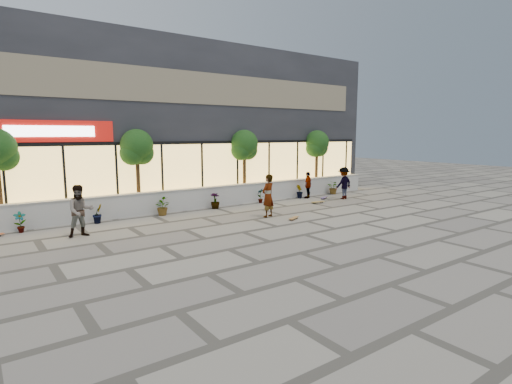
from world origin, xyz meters
TOP-DOWN VIEW (x-y plane):
  - ground at (0.00, 0.00)m, footprint 80.00×80.00m
  - planter_wall at (0.00, 7.00)m, footprint 22.00×0.42m
  - retail_building at (-0.00, 12.49)m, footprint 24.00×9.17m
  - shrub_a at (-8.50, 6.45)m, footprint 0.43×0.29m
  - shrub_b at (-5.70, 6.45)m, footprint 0.57×0.57m
  - shrub_c at (-2.90, 6.45)m, footprint 0.68×0.77m
  - shrub_d at (-0.10, 6.45)m, footprint 0.64×0.64m
  - shrub_e at (2.70, 6.45)m, footprint 0.46×0.35m
  - shrub_f at (5.50, 6.45)m, footprint 0.55×0.57m
  - shrub_g at (8.30, 6.45)m, footprint 0.77×0.84m
  - tree_midwest at (-3.50, 7.70)m, footprint 1.60×1.50m
  - tree_mideast at (2.50, 7.70)m, footprint 1.60×1.50m
  - tree_east at (8.00, 7.70)m, footprint 1.60×1.50m
  - skater_center at (0.83, 3.33)m, footprint 0.80×0.65m
  - skater_left at (-6.75, 4.49)m, footprint 0.92×0.72m
  - skater_right_near at (5.91, 6.21)m, footprint 0.97×0.76m
  - skater_right_far at (7.37, 4.82)m, footprint 1.22×0.75m
  - skateboard_center at (1.41, 2.24)m, footprint 0.75×0.50m
  - skateboard_right_near at (5.17, 4.60)m, footprint 0.82×0.30m
  - skateboard_right_far at (6.50, 5.48)m, footprint 0.80×0.54m

SIDE VIEW (x-z plane):
  - ground at x=0.00m, z-range 0.00..0.00m
  - skateboard_center at x=1.41m, z-range 0.03..0.12m
  - skateboard_right_far at x=6.50m, z-range 0.03..0.13m
  - skateboard_right_near at x=5.17m, z-range 0.03..0.13m
  - shrub_a at x=-8.50m, z-range 0.00..0.81m
  - shrub_b at x=-5.70m, z-range 0.00..0.81m
  - shrub_c at x=-2.90m, z-range 0.00..0.81m
  - shrub_d at x=-0.10m, z-range 0.00..0.81m
  - shrub_e at x=2.70m, z-range 0.00..0.81m
  - shrub_f at x=5.50m, z-range 0.00..0.81m
  - shrub_g at x=8.30m, z-range 0.00..0.81m
  - planter_wall at x=0.00m, z-range 0.00..1.04m
  - skater_right_near at x=5.91m, z-range 0.00..1.54m
  - skater_right_far at x=7.37m, z-range 0.00..1.82m
  - skater_left at x=-6.75m, z-range 0.00..1.89m
  - skater_center at x=0.83m, z-range 0.00..1.92m
  - tree_midwest at x=-3.50m, z-range 1.03..4.94m
  - tree_mideast at x=2.50m, z-range 1.03..4.94m
  - tree_east at x=8.00m, z-range 1.03..4.94m
  - retail_building at x=0.00m, z-range 0.00..8.50m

